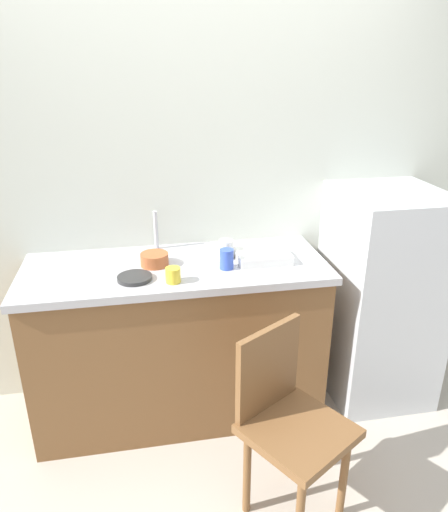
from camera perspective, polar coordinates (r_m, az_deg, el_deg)
The scene contains 13 objects.
ground_plane at distance 2.57m, azimuth 0.65°, elevation -26.13°, with size 8.00×8.00×0.00m, color #BCB2A3.
back_wall at distance 2.75m, azimuth -3.31°, elevation 9.71°, with size 4.80×0.10×2.64m, color silver.
cabinet_base at distance 2.75m, azimuth -5.40°, elevation -10.23°, with size 1.55×0.60×0.88m, color brown.
countertop at distance 2.53m, azimuth -5.78°, elevation -1.43°, with size 1.59×0.64×0.04m, color #B7B7BC.
faucet at distance 2.71m, azimuth -8.10°, elevation 3.07°, with size 0.02×0.02×0.22m, color #B7B7BC.
refrigerator at distance 2.97m, azimuth 18.09°, elevation -4.55°, with size 0.56×0.62×1.26m, color silver.
chair at distance 2.18m, azimuth 7.58°, elevation -18.58°, with size 0.55×0.55×0.89m.
dish_tray at distance 2.56m, azimuth 4.65°, elevation -0.06°, with size 0.28×0.20×0.05m, color white.
terracotta_bowl at distance 2.52m, azimuth -8.26°, elevation -0.39°, with size 0.15×0.15×0.07m, color #B25B33.
hotplate at distance 2.38m, azimuth -10.57°, elevation -2.57°, with size 0.17×0.17×0.02m, color #2D2D2D.
cup_yellow at distance 2.32m, azimuth -6.08°, elevation -2.26°, with size 0.07×0.07×0.07m, color yellow.
cup_white at distance 2.57m, azimuth 0.25°, elevation 0.80°, with size 0.08×0.08×0.10m, color white.
cup_blue at distance 2.45m, azimuth 0.31°, elevation -0.36°, with size 0.07×0.07×0.10m, color blue.
Camera 1 is at (-0.33, -1.66, 1.93)m, focal length 33.64 mm.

